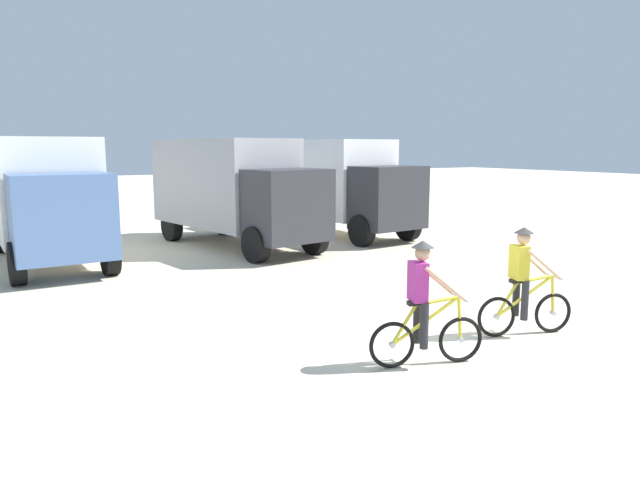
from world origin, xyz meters
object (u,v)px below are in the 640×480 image
at_px(box_truck_avon_van, 334,182).
at_px(cyclist_orange_shirt, 424,308).
at_px(cyclist_cowboy_hat, 523,285).
at_px(box_truck_white_box, 44,193).
at_px(box_truck_grey_hauler, 233,187).

distance_m(box_truck_avon_van, cyclist_orange_shirt, 13.15).
distance_m(cyclist_orange_shirt, cyclist_cowboy_hat, 2.34).
bearing_deg(cyclist_orange_shirt, box_truck_avon_van, 63.90).
relative_size(box_truck_white_box, cyclist_cowboy_hat, 3.75).
bearing_deg(cyclist_orange_shirt, box_truck_white_box, 108.38).
relative_size(cyclist_orange_shirt, cyclist_cowboy_hat, 1.00).
bearing_deg(cyclist_cowboy_hat, box_truck_avon_van, 73.39).
distance_m(box_truck_white_box, box_truck_avon_van, 9.52).
bearing_deg(cyclist_cowboy_hat, box_truck_grey_hauler, 93.81).
bearing_deg(box_truck_white_box, cyclist_orange_shirt, -71.62).
bearing_deg(box_truck_avon_van, box_truck_white_box, -176.94).
bearing_deg(cyclist_orange_shirt, cyclist_cowboy_hat, 6.13).
height_order(box_truck_grey_hauler, box_truck_avon_van, same).
bearing_deg(box_truck_grey_hauler, box_truck_white_box, 177.59).
height_order(box_truck_avon_van, cyclist_orange_shirt, box_truck_avon_van).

